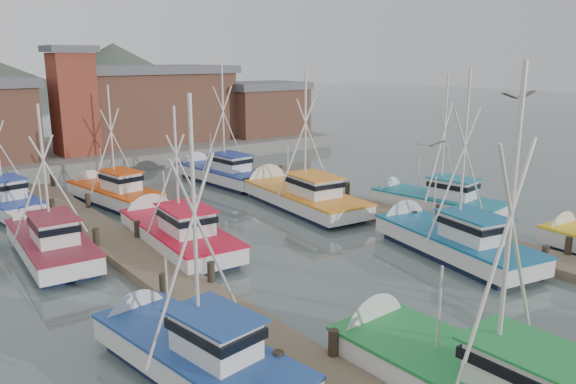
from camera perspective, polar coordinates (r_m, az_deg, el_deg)
ground at (r=22.51m, az=12.57°, el=-10.05°), size 260.00×260.00×0.00m
dock_left at (r=21.13m, az=-8.83°, el=-10.87°), size 2.30×46.00×1.50m
dock_right at (r=29.98m, az=15.23°, el=-3.75°), size 2.30×46.00×1.50m
quay at (r=53.10m, az=-19.76°, el=3.80°), size 44.00×16.00×1.20m
shed_center at (r=54.76m, az=-14.09°, el=8.78°), size 14.84×9.54×6.90m
shed_right at (r=57.66m, az=-2.67°, el=8.54°), size 8.48×6.36×5.20m
lookout_tower at (r=48.15m, az=-20.97°, el=8.72°), size 3.60×3.60×8.50m
boat_4 at (r=16.20m, az=17.84°, el=-17.61°), size 3.89×9.47×9.67m
boat_5 at (r=27.01m, az=15.82°, el=-4.66°), size 4.38×9.32×9.22m
boat_6 at (r=17.01m, az=-10.22°, el=-15.54°), size 3.49×8.23×8.62m
boat_8 at (r=27.67m, az=-11.51°, el=-3.98°), size 3.61×9.46×7.57m
boat_9 at (r=34.07m, az=0.98°, el=-0.37°), size 4.21×10.48×9.13m
boat_10 at (r=27.90m, az=-23.12°, el=-4.68°), size 3.19×8.60×7.65m
boat_11 at (r=33.82m, az=14.24°, el=-0.90°), size 3.65×8.39×8.60m
boat_12 at (r=36.53m, az=-17.59°, el=-0.07°), size 3.59×8.42×7.92m
boat_13 at (r=41.06m, az=-7.01°, el=1.94°), size 3.74×9.09×9.38m
boat_14 at (r=37.00m, az=-27.17°, el=-0.78°), size 3.31×7.91×7.22m
gull_near at (r=15.43m, az=22.42°, el=8.99°), size 1.55×0.63×0.24m
gull_far at (r=23.01m, az=14.33°, el=4.66°), size 1.55×0.64×0.24m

